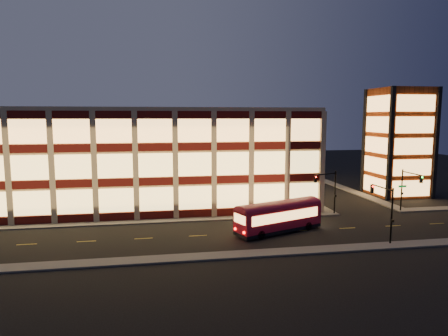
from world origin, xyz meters
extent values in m
plane|color=black|center=(0.00, 0.00, 0.00)|extent=(200.00, 200.00, 0.00)
cube|color=#514F4C|center=(-3.00, 1.00, 0.07)|extent=(54.00, 2.00, 0.15)
cube|color=#514F4C|center=(23.00, 17.00, 0.07)|extent=(2.00, 30.00, 0.15)
cube|color=#514F4C|center=(40.00, 1.00, 0.07)|extent=(14.00, 2.00, 0.15)
cube|color=#514F4C|center=(34.00, 17.00, 0.07)|extent=(2.00, 30.00, 0.15)
cube|color=#514F4C|center=(0.00, -13.00, 0.07)|extent=(100.00, 2.00, 0.15)
cube|color=tan|center=(-3.00, 17.00, 7.00)|extent=(50.00, 30.00, 14.00)
cube|color=tan|center=(-3.00, 17.00, 14.25)|extent=(50.40, 30.40, 0.50)
cube|color=#470C0A|center=(-3.00, 1.88, 0.65)|extent=(50.10, 0.25, 1.00)
cube|color=#F0C065|center=(-3.00, 1.90, 2.75)|extent=(49.00, 0.20, 3.00)
cube|color=#470C0A|center=(22.12, 17.00, 0.65)|extent=(0.25, 30.10, 1.00)
cube|color=#F0C065|center=(22.10, 17.00, 2.75)|extent=(0.20, 29.00, 3.00)
cube|color=#470C0A|center=(-3.00, 1.88, 5.05)|extent=(50.10, 0.25, 1.00)
cube|color=#F0C065|center=(-3.00, 1.90, 7.15)|extent=(49.00, 0.20, 3.00)
cube|color=#470C0A|center=(22.12, 17.00, 5.05)|extent=(0.25, 30.10, 1.00)
cube|color=#F0C065|center=(22.10, 17.00, 7.15)|extent=(0.20, 29.00, 3.00)
cube|color=#470C0A|center=(-3.00, 1.88, 9.45)|extent=(50.10, 0.25, 1.00)
cube|color=#F0C065|center=(-3.00, 1.90, 11.55)|extent=(49.00, 0.20, 3.00)
cube|color=#470C0A|center=(22.12, 17.00, 9.45)|extent=(0.25, 30.10, 1.00)
cube|color=#F0C065|center=(22.10, 17.00, 11.55)|extent=(0.20, 29.00, 3.00)
cube|color=#8C3814|center=(40.00, 12.00, 9.00)|extent=(8.00, 8.00, 18.00)
cube|color=black|center=(36.00, 8.00, 9.00)|extent=(0.60, 0.60, 18.00)
cube|color=black|center=(44.00, 8.00, 9.00)|extent=(0.60, 0.60, 18.00)
cube|color=black|center=(36.00, 16.00, 9.00)|extent=(0.60, 0.60, 18.00)
cube|color=black|center=(44.00, 16.00, 9.00)|extent=(0.60, 0.60, 18.00)
cube|color=#F1A754|center=(40.00, 7.92, 1.80)|extent=(6.60, 0.16, 2.60)
cube|color=#F1A754|center=(35.92, 12.00, 1.80)|extent=(0.16, 6.60, 2.60)
cube|color=#F1A754|center=(40.00, 7.92, 5.20)|extent=(6.60, 0.16, 2.60)
cube|color=#F1A754|center=(35.92, 12.00, 5.20)|extent=(0.16, 6.60, 2.60)
cube|color=#F1A754|center=(40.00, 7.92, 8.60)|extent=(6.60, 0.16, 2.60)
cube|color=#F1A754|center=(35.92, 12.00, 8.60)|extent=(0.16, 6.60, 2.60)
cube|color=#F1A754|center=(40.00, 7.92, 12.00)|extent=(6.60, 0.16, 2.60)
cube|color=#F1A754|center=(35.92, 12.00, 12.00)|extent=(0.16, 6.60, 2.60)
cube|color=#F1A754|center=(40.00, 7.92, 15.40)|extent=(6.60, 0.16, 2.60)
cube|color=#F1A754|center=(35.92, 12.00, 15.40)|extent=(0.16, 6.60, 2.60)
cylinder|color=black|center=(23.50, 0.80, 3.00)|extent=(0.18, 0.18, 6.00)
cylinder|color=black|center=(21.75, 0.05, 5.70)|extent=(3.56, 1.63, 0.14)
cube|color=black|center=(20.00, -0.70, 5.20)|extent=(0.32, 0.32, 0.95)
sphere|color=#FF0C05|center=(20.00, -0.88, 5.50)|extent=(0.20, 0.20, 0.20)
cube|color=black|center=(23.50, 0.60, 2.60)|extent=(0.25, 0.18, 0.28)
cylinder|color=black|center=(33.50, 0.80, 3.00)|extent=(0.18, 0.18, 6.00)
cylinder|color=black|center=(33.50, -1.20, 5.70)|extent=(0.14, 4.00, 0.14)
cube|color=black|center=(33.50, -3.20, 5.20)|extent=(0.32, 0.32, 0.95)
sphere|color=#0CFF26|center=(33.50, -3.38, 5.50)|extent=(0.20, 0.20, 0.20)
cube|color=black|center=(33.50, 0.60, 2.60)|extent=(0.25, 0.18, 0.28)
cube|color=#0C7226|center=(33.50, 0.65, 3.60)|extent=(1.20, 0.06, 0.28)
cylinder|color=black|center=(23.50, -12.50, 3.00)|extent=(0.18, 0.18, 6.00)
cylinder|color=black|center=(23.50, -10.50, 5.70)|extent=(0.14, 4.00, 0.14)
cube|color=black|center=(23.50, -8.50, 5.20)|extent=(0.32, 0.32, 0.95)
sphere|color=#FF0C05|center=(23.50, -8.68, 5.50)|extent=(0.20, 0.20, 0.20)
cube|color=black|center=(23.50, -12.70, 2.60)|extent=(0.25, 0.18, 0.28)
cube|color=#A00820|center=(13.38, -6.07, 1.83)|extent=(11.02, 6.48, 2.48)
cube|color=black|center=(13.38, -6.07, 0.38)|extent=(11.02, 6.48, 0.38)
cylinder|color=black|center=(10.61, -8.44, 0.49)|extent=(1.02, 0.66, 0.97)
cylinder|color=black|center=(9.73, -6.24, 0.49)|extent=(1.02, 0.66, 0.97)
cylinder|color=black|center=(17.02, -5.90, 0.49)|extent=(1.02, 0.66, 0.97)
cylinder|color=black|center=(16.15, -3.70, 0.49)|extent=(1.02, 0.66, 0.97)
cube|color=#F1A754|center=(13.88, -7.35, 2.16)|extent=(8.84, 3.55, 1.08)
cube|color=#F1A754|center=(12.87, -4.79, 2.16)|extent=(8.84, 3.55, 1.08)
camera|label=1|loc=(-0.51, -49.29, 13.26)|focal=32.00mm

